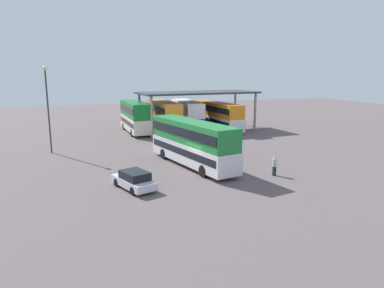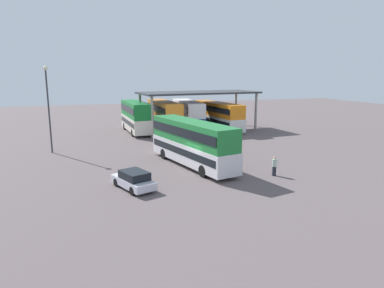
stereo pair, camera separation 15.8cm
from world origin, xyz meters
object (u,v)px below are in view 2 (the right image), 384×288
(pedestrian_waiting, at_px, (274,166))
(double_decker_far_right, at_px, (188,114))
(double_decker_near_canopy, at_px, (136,116))
(double_decker_end_of_row, at_px, (218,115))
(lamppost_tall, at_px, (48,100))
(parked_hatchback, at_px, (134,180))
(double_decker_mid_row, at_px, (164,115))
(double_decker_main, at_px, (192,141))

(pedestrian_waiting, bearing_deg, double_decker_far_right, 9.79)
(double_decker_near_canopy, height_order, double_decker_end_of_row, double_decker_near_canopy)
(lamppost_tall, bearing_deg, parked_hatchback, -66.67)
(parked_hatchback, relative_size, pedestrian_waiting, 2.66)
(double_decker_mid_row, bearing_deg, double_decker_near_canopy, 72.80)
(parked_hatchback, height_order, pedestrian_waiting, pedestrian_waiting)
(double_decker_main, relative_size, pedestrian_waiting, 7.29)
(double_decker_far_right, bearing_deg, lamppost_tall, 122.94)
(double_decker_end_of_row, bearing_deg, double_decker_mid_row, 82.43)
(double_decker_far_right, bearing_deg, double_decker_mid_row, 110.60)
(double_decker_near_canopy, distance_m, double_decker_mid_row, 4.03)
(double_decker_near_canopy, distance_m, double_decker_end_of_row, 12.07)
(double_decker_near_canopy, bearing_deg, double_decker_far_right, -91.70)
(double_decker_end_of_row, distance_m, lamppost_tall, 24.43)
(double_decker_near_canopy, height_order, lamppost_tall, lamppost_tall)
(double_decker_far_right, relative_size, double_decker_end_of_row, 0.94)
(double_decker_end_of_row, bearing_deg, parked_hatchback, 138.99)
(parked_hatchback, xyz_separation_m, double_decker_end_of_row, (16.43, 22.94, 1.53))
(double_decker_near_canopy, distance_m, double_decker_far_right, 7.74)
(pedestrian_waiting, bearing_deg, lamppost_tall, 61.41)
(pedestrian_waiting, bearing_deg, double_decker_mid_row, 19.04)
(double_decker_end_of_row, relative_size, lamppost_tall, 1.30)
(double_decker_near_canopy, height_order, double_decker_far_right, double_decker_near_canopy)
(double_decker_main, distance_m, pedestrian_waiting, 7.60)
(double_decker_far_right, relative_size, pedestrian_waiting, 6.85)
(double_decker_end_of_row, relative_size, pedestrian_waiting, 7.25)
(double_decker_far_right, height_order, double_decker_end_of_row, double_decker_far_right)
(parked_hatchback, height_order, double_decker_mid_row, double_decker_mid_row)
(double_decker_main, xyz_separation_m, double_decker_end_of_row, (10.33, 18.21, -0.03))
(lamppost_tall, distance_m, pedestrian_waiting, 23.57)
(parked_hatchback, distance_m, double_decker_mid_row, 24.75)
(double_decker_end_of_row, height_order, lamppost_tall, lamppost_tall)
(parked_hatchback, height_order, double_decker_far_right, double_decker_far_right)
(double_decker_near_canopy, distance_m, lamppost_tall, 14.94)
(double_decker_mid_row, bearing_deg, double_decker_far_right, -74.75)
(double_decker_main, xyz_separation_m, double_decker_near_canopy, (-1.65, 19.65, 0.12))
(lamppost_tall, bearing_deg, double_decker_mid_row, 31.34)
(double_decker_end_of_row, bearing_deg, lamppost_tall, 105.26)
(double_decker_main, bearing_deg, double_decker_far_right, -29.16)
(pedestrian_waiting, bearing_deg, double_decker_near_canopy, 27.24)
(double_decker_main, relative_size, double_decker_near_canopy, 1.16)
(double_decker_far_right, height_order, lamppost_tall, lamppost_tall)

